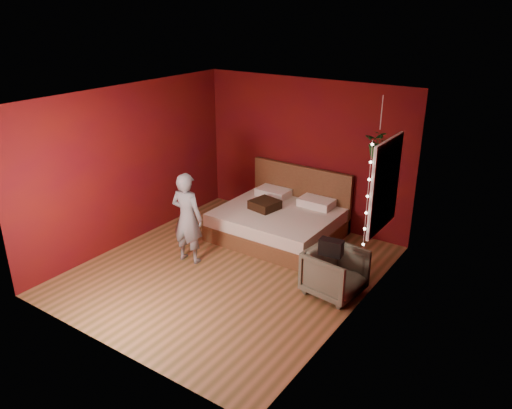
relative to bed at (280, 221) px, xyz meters
name	(u,v)px	position (x,y,z in m)	size (l,w,h in m)	color
floor	(229,270)	(0.00, -1.46, -0.28)	(4.50, 4.50, 0.00)	#8F5939
room_walls	(227,164)	(0.00, -1.46, 1.40)	(4.04, 4.54, 2.62)	#5C1009
window	(385,185)	(1.97, -0.56, 1.22)	(0.05, 0.97, 1.27)	white
fairy_lights	(368,196)	(1.94, -1.09, 1.22)	(0.04, 0.04, 1.45)	silver
bed	(280,221)	(0.00, 0.00, 0.00)	(1.96, 1.66, 1.08)	brown
person	(187,218)	(-0.70, -1.57, 0.44)	(0.53, 0.35, 1.44)	slate
armchair	(335,272)	(1.60, -1.16, 0.05)	(0.71, 0.73, 0.66)	#5D5C49
handbag	(331,247)	(1.59, -1.31, 0.50)	(0.31, 0.16, 0.22)	black
throw_pillow	(265,205)	(-0.24, -0.13, 0.28)	(0.42, 0.42, 0.15)	#301E10
hanging_plant	(379,143)	(1.66, -0.12, 1.65)	(0.37, 0.32, 0.87)	silver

